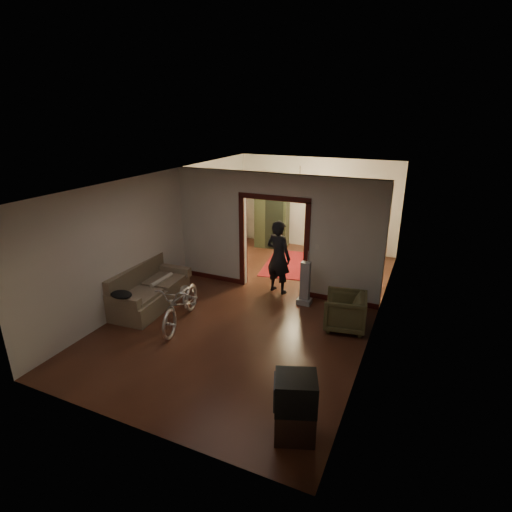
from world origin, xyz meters
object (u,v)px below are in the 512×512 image
Objects in this scene: locker at (272,216)px; desk at (352,246)px; sofa at (150,287)px; bicycle at (181,303)px; armchair at (345,311)px; person at (278,257)px.

locker is 2.25× the size of desk.
bicycle is (1.07, -0.37, 0.02)m from sofa.
armchair is 2.17m from person.
locker is (-1.41, 3.10, 0.12)m from person.
sofa is 2.20× the size of desk.
bicycle is at bearing -103.05° from desk.
person is at bearing -99.19° from desk.
desk is at bearing 53.44° from bicycle.
locker is at bearing -151.27° from armchair.
desk is (2.36, 5.36, -0.14)m from bicycle.
bicycle is at bearing 76.24° from person.
sofa reaches higher than desk.
locker reaches higher than desk.
sofa is at bearing -113.80° from desk.
person reaches higher than sofa.
locker is at bearing -50.48° from person.
bicycle is 0.89× the size of locker.
person is at bearing 48.38° from bicycle.
locker reaches higher than sofa.
bicycle is 2.57m from person.
armchair is 0.90× the size of desk.
desk is (-0.69, 4.20, -0.04)m from armchair.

